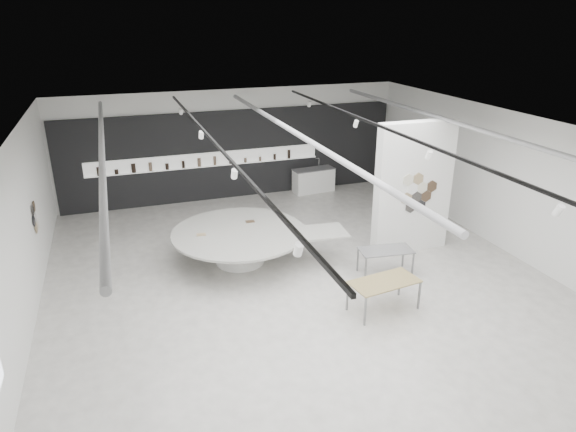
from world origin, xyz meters
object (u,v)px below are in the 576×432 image
object	(u,v)px
display_island	(242,242)
kitchen_counter	(314,180)
sample_table_stone	(386,252)
partition_column	(413,188)
sample_table_wood	(384,283)

from	to	relation	value
display_island	kitchen_counter	distance (m)	6.19
display_island	sample_table_stone	distance (m)	3.71
partition_column	kitchen_counter	world-z (taller)	partition_column
partition_column	sample_table_wood	world-z (taller)	partition_column
partition_column	sample_table_wood	distance (m)	3.59
partition_column	kitchen_counter	distance (m)	5.72
sample_table_wood	sample_table_stone	world-z (taller)	sample_table_wood
sample_table_stone	kitchen_counter	world-z (taller)	kitchen_counter
display_island	sample_table_stone	size ratio (longest dim) A/B	3.35
sample_table_stone	partition_column	bearing A→B (deg)	39.10
display_island	sample_table_wood	distance (m)	4.06
display_island	kitchen_counter	xyz separation A→B (m)	(3.92, 4.79, -0.14)
sample_table_stone	kitchen_counter	distance (m)	6.65
partition_column	display_island	world-z (taller)	partition_column
display_island	kitchen_counter	bearing A→B (deg)	56.37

